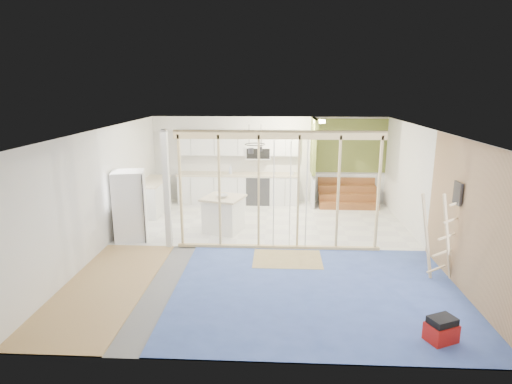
# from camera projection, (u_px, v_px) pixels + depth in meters

# --- Properties ---
(room) EXTENTS (7.01, 8.01, 2.61)m
(room) POSITION_uv_depth(u_px,v_px,m) (264.00, 191.00, 9.08)
(room) COLOR slate
(room) RESTS_ON ground
(floor_overlays) EXTENTS (7.00, 8.00, 0.03)m
(floor_overlays) POSITION_uv_depth(u_px,v_px,m) (267.00, 247.00, 9.44)
(floor_overlays) COLOR silver
(floor_overlays) RESTS_ON room
(stud_frame) EXTENTS (4.66, 0.14, 2.60)m
(stud_frame) POSITION_uv_depth(u_px,v_px,m) (254.00, 178.00, 9.02)
(stud_frame) COLOR #D9BF85
(stud_frame) RESTS_ON room
(base_cabinets) EXTENTS (4.45, 2.24, 0.93)m
(base_cabinets) POSITION_uv_depth(u_px,v_px,m) (214.00, 191.00, 12.62)
(base_cabinets) COLOR silver
(base_cabinets) RESTS_ON room
(upper_cabinets) EXTENTS (3.60, 0.41, 0.85)m
(upper_cabinets) POSITION_uv_depth(u_px,v_px,m) (240.00, 143.00, 12.69)
(upper_cabinets) COLOR silver
(upper_cabinets) RESTS_ON room
(green_partition) EXTENTS (2.25, 1.51, 2.60)m
(green_partition) POSITION_uv_depth(u_px,v_px,m) (337.00, 174.00, 12.61)
(green_partition) COLOR olive
(green_partition) RESTS_ON room
(pot_rack) EXTENTS (0.52, 0.52, 0.72)m
(pot_rack) POSITION_uv_depth(u_px,v_px,m) (255.00, 146.00, 10.76)
(pot_rack) COLOR black
(pot_rack) RESTS_ON room
(sheathing_panel) EXTENTS (0.02, 4.00, 2.60)m
(sheathing_panel) POSITION_uv_depth(u_px,v_px,m) (473.00, 223.00, 6.96)
(sheathing_panel) COLOR tan
(sheathing_panel) RESTS_ON room
(electrical_panel) EXTENTS (0.04, 0.30, 0.40)m
(electrical_panel) POSITION_uv_depth(u_px,v_px,m) (458.00, 193.00, 7.46)
(electrical_panel) COLOR #333438
(electrical_panel) RESTS_ON room
(ceiling_light) EXTENTS (0.32, 0.32, 0.08)m
(ceiling_light) POSITION_uv_depth(u_px,v_px,m) (320.00, 122.00, 11.62)
(ceiling_light) COLOR #FFEABF
(ceiling_light) RESTS_ON room
(fridge) EXTENTS (0.85, 0.82, 1.62)m
(fridge) POSITION_uv_depth(u_px,v_px,m) (130.00, 206.00, 9.79)
(fridge) COLOR white
(fridge) RESTS_ON room
(island) EXTENTS (1.12, 1.12, 0.88)m
(island) POSITION_uv_depth(u_px,v_px,m) (224.00, 214.00, 10.40)
(island) COLOR white
(island) RESTS_ON room
(bowl) EXTENTS (0.36, 0.36, 0.07)m
(bowl) POSITION_uv_depth(u_px,v_px,m) (222.00, 196.00, 10.24)
(bowl) COLOR silver
(bowl) RESTS_ON island
(soap_bottle_a) EXTENTS (0.14, 0.14, 0.28)m
(soap_bottle_a) POSITION_uv_depth(u_px,v_px,m) (230.00, 169.00, 12.72)
(soap_bottle_a) COLOR silver
(soap_bottle_a) RESTS_ON base_cabinets
(soap_bottle_b) EXTENTS (0.09, 0.09, 0.17)m
(soap_bottle_b) POSITION_uv_depth(u_px,v_px,m) (292.00, 172.00, 12.59)
(soap_bottle_b) COLOR silver
(soap_bottle_b) RESTS_ON base_cabinets
(toolbox) EXTENTS (0.48, 0.44, 0.38)m
(toolbox) POSITION_uv_depth(u_px,v_px,m) (441.00, 330.00, 5.92)
(toolbox) COLOR #B21610
(toolbox) RESTS_ON room
(ladder) EXTENTS (0.87, 0.17, 1.65)m
(ladder) POSITION_uv_depth(u_px,v_px,m) (440.00, 237.00, 7.65)
(ladder) COLOR beige
(ladder) RESTS_ON room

